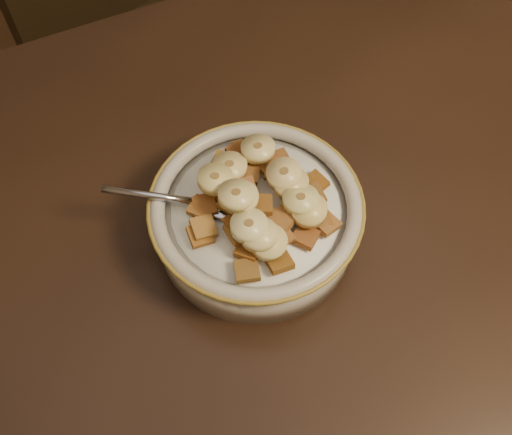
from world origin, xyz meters
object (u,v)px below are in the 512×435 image
cereal_bowl (256,222)px  chair (144,61)px  table (435,253)px  spoon (223,205)px

cereal_bowl → chair: bearing=83.4°
table → chair: (-0.08, 0.68, -0.27)m
chair → spoon: chair is taller
spoon → table: bearing=89.3°
table → spoon: (-0.18, 0.11, 0.07)m
table → spoon: spoon is taller
spoon → cereal_bowl: bearing=90.0°
table → cereal_bowl: size_ratio=7.63×
chair → table: bearing=-101.5°
chair → cereal_bowl: size_ratio=5.06×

